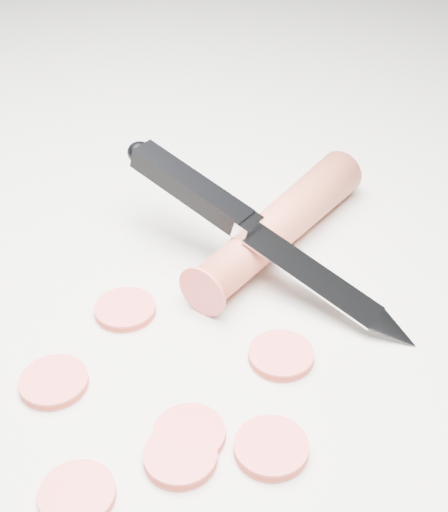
% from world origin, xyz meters
% --- Properties ---
extents(ground, '(2.40, 2.40, 0.00)m').
position_xyz_m(ground, '(0.00, 0.00, 0.00)').
color(ground, beige).
rests_on(ground, ground).
extents(carrot, '(0.06, 0.18, 0.03)m').
position_xyz_m(carrot, '(-0.01, 0.11, 0.02)').
color(carrot, '#D05339').
rests_on(carrot, ground).
extents(carrot_slice_0, '(0.04, 0.04, 0.01)m').
position_xyz_m(carrot_slice_0, '(-0.07, -0.07, 0.00)').
color(carrot_slice_0, '#ED4F4D').
rests_on(carrot_slice_0, ground).
extents(carrot_slice_1, '(0.04, 0.04, 0.01)m').
position_xyz_m(carrot_slice_1, '(0.02, -0.09, 0.00)').
color(carrot_slice_1, '#ED4F4D').
rests_on(carrot_slice_1, ground).
extents(carrot_slice_2, '(0.04, 0.04, 0.01)m').
position_xyz_m(carrot_slice_2, '(0.04, 0.00, 0.00)').
color(carrot_slice_2, '#ED4F4D').
rests_on(carrot_slice_2, ground).
extents(carrot_slice_3, '(0.04, 0.04, 0.01)m').
position_xyz_m(carrot_slice_3, '(-0.02, -0.13, 0.00)').
color(carrot_slice_3, '#ED4F4D').
rests_on(carrot_slice_3, ground).
extents(carrot_slice_4, '(0.04, 0.04, 0.01)m').
position_xyz_m(carrot_slice_4, '(0.06, -0.06, 0.00)').
color(carrot_slice_4, '#ED4F4D').
rests_on(carrot_slice_4, ground).
extents(carrot_slice_5, '(0.04, 0.04, 0.01)m').
position_xyz_m(carrot_slice_5, '(-0.07, -0.00, 0.00)').
color(carrot_slice_5, '#ED4F4D').
rests_on(carrot_slice_5, ground).
extents(carrot_slice_6, '(0.04, 0.04, 0.01)m').
position_xyz_m(carrot_slice_6, '(0.01, -0.07, 0.00)').
color(carrot_slice_6, '#ED4F4D').
rests_on(carrot_slice_6, ground).
extents(kitchen_knife, '(0.23, 0.07, 0.07)m').
position_xyz_m(kitchen_knife, '(-0.00, 0.07, 0.04)').
color(kitchen_knife, silver).
rests_on(kitchen_knife, ground).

